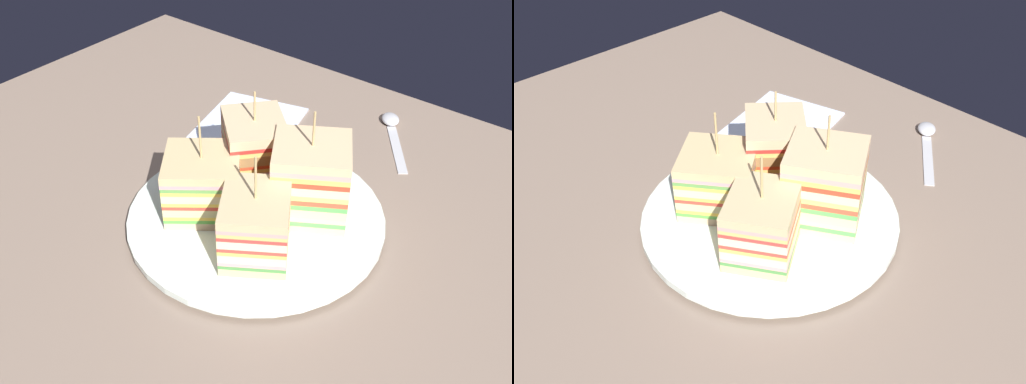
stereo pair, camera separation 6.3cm
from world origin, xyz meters
The scene contains 9 objects.
ground_plane centered at (0.00, 0.00, -0.90)cm, with size 102.02×73.23×1.80cm, color gray.
plate centered at (0.00, 0.00, 0.88)cm, with size 27.97×27.97×1.46cm.
sandwich_wedge_0 centered at (3.50, -4.47, 4.83)cm, with size 9.82×10.25×11.50cm.
sandwich_wedge_1 centered at (4.23, 3.79, 5.79)cm, with size 10.66×10.47×12.59cm.
sandwich_wedge_2 centered at (-3.62, 4.37, 5.62)cm, with size 10.27×10.15×11.83cm.
sandwich_wedge_3 centered at (-4.98, -2.72, 4.83)cm, with size 10.87×10.78×11.69cm.
chip_pile centered at (0.69, 1.20, 2.21)cm, with size 6.68×6.77×1.58cm.
spoon centered at (2.45, 26.72, 0.39)cm, with size 9.55×12.26×1.00cm.
napkin centered at (-13.69, 15.84, 0.25)cm, with size 12.36×13.70×0.50cm, color white.
Camera 2 is at (35.65, -34.84, 43.57)cm, focal length 41.99 mm.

